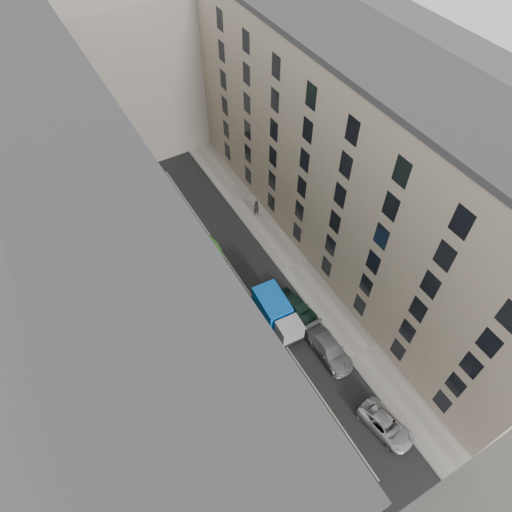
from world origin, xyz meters
TOP-DOWN VIEW (x-y plane):
  - ground at (0.00, 0.00)m, footprint 120.00×120.00m
  - road_surface at (0.00, 0.00)m, footprint 8.00×44.00m
  - sidewalk_left at (-5.50, 0.00)m, footprint 3.00×44.00m
  - sidewalk_right at (5.50, 0.00)m, footprint 3.00×44.00m
  - building_left at (-11.00, 0.00)m, footprint 8.00×44.00m
  - building_right at (11.00, 0.00)m, footprint 8.00×44.00m
  - building_endcap at (0.00, 28.00)m, footprint 18.00×12.00m
  - tarp_truck at (0.60, -4.62)m, footprint 2.50×5.70m
  - car_left_0 at (-2.80, -19.00)m, footprint 2.02×3.94m
  - car_left_1 at (-3.60, -11.40)m, footprint 2.13×4.69m
  - car_left_2 at (-2.80, -7.80)m, footprint 2.58×5.25m
  - car_left_3 at (-3.60, -2.20)m, footprint 2.32×5.09m
  - car_left_4 at (-3.60, 3.40)m, footprint 2.29×4.43m
  - car_left_5 at (-3.60, 11.00)m, footprint 1.52×4.19m
  - car_left_6 at (-3.60, 15.44)m, footprint 2.86×5.00m
  - car_right_0 at (2.80, -17.00)m, footprint 2.83×4.85m
  - car_right_1 at (2.80, -9.56)m, footprint 2.15×5.20m
  - car_right_2 at (2.80, -4.60)m, footprint 2.47×4.56m
  - tree_near at (-5.78, -11.11)m, footprint 5.43×5.17m
  - tree_mid at (-4.76, 0.75)m, footprint 6.09×5.93m
  - tree_far at (-5.66, 18.83)m, footprint 5.10×4.80m
  - lamp_post at (-4.59, -2.73)m, footprint 0.36×0.36m
  - pedestrian at (5.78, 8.10)m, footprint 0.75×0.54m

SIDE VIEW (x-z plane):
  - ground at x=0.00m, z-range 0.00..0.00m
  - road_surface at x=0.00m, z-range 0.00..0.02m
  - sidewalk_left at x=-5.50m, z-range 0.00..0.15m
  - sidewalk_right at x=5.50m, z-range 0.00..0.15m
  - car_right_0 at x=2.80m, z-range 0.00..1.27m
  - car_left_0 at x=-2.80m, z-range 0.00..1.28m
  - car_left_6 at x=-3.60m, z-range 0.00..1.31m
  - car_left_5 at x=-3.60m, z-range 0.00..1.37m
  - car_left_2 at x=-2.80m, z-range 0.00..1.43m
  - car_left_4 at x=-3.60m, z-range 0.00..1.44m
  - car_left_3 at x=-3.60m, z-range 0.00..1.44m
  - car_right_2 at x=2.80m, z-range 0.00..1.47m
  - car_left_1 at x=-3.60m, z-range 0.00..1.49m
  - car_right_1 at x=2.80m, z-range 0.00..1.50m
  - pedestrian at x=5.78m, z-range 0.15..2.08m
  - tarp_truck at x=0.60m, z-range 0.13..2.71m
  - lamp_post at x=-4.59m, z-range 0.91..7.74m
  - tree_near at x=-5.78m, z-range 1.34..9.29m
  - tree_far at x=-5.66m, z-range 1.53..9.75m
  - tree_mid at x=-4.76m, z-range 1.35..9.99m
  - building_endcap at x=0.00m, z-range 0.00..18.00m
  - building_left at x=-11.00m, z-range 0.00..20.00m
  - building_right at x=11.00m, z-range 0.00..20.00m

